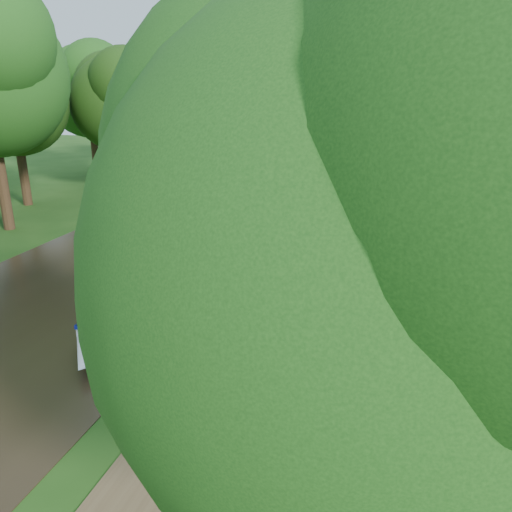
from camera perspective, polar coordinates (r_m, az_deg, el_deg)
The scene contains 16 objects.
ground at distance 18.82m, azimuth -0.64°, elevation -3.47°, with size 100.00×100.00×0.00m, color #1A4010.
canal_water at distance 21.24m, azimuth -16.31°, elevation -1.57°, with size 10.00×100.00×0.02m, color black.
towpath at distance 18.52m, azimuth 2.92°, elevation -3.83°, with size 2.20×100.00×0.03m, color brown.
plant_boat at distance 18.57m, azimuth -8.02°, elevation -1.16°, with size 2.29×13.52×2.30m.
tree_near_overhang at distance 19.75m, azimuth 13.11°, elevation 16.81°, with size 5.52×5.28×8.99m.
tree_near_mid at distance 31.73m, azimuth 15.96°, elevation 16.91°, with size 6.90×6.60×9.40m.
tree_near_far at distance 42.74m, azimuth 15.67°, elevation 18.10°, with size 7.59×7.26×10.30m.
tree_near_behind at distance 4.88m, azimuth 14.40°, elevation 3.38°, with size 6.44×6.16×8.68m.
tree_far_c at distance 35.93m, azimuth -15.56°, elevation 17.24°, with size 7.13×6.82×9.59m.
tree_far_d at distance 45.43m, azimuth -10.49°, elevation 18.91°, with size 8.05×7.70×10.85m.
tree_far_g at distance 34.26m, azimuth -26.10°, elevation 16.46°, with size 7.36×7.04×9.95m.
tree_far_h at distance 43.11m, azimuth -18.58°, elevation 17.95°, with size 7.82×7.48×10.49m.
second_boat at distance 36.45m, azimuth 3.70°, elevation 8.43°, with size 3.74×7.50×1.37m.
sandwich_board at distance 14.87m, azimuth -0.07°, elevation -7.90°, with size 0.65×0.66×0.95m.
pedestrian_pink at distance 36.25m, azimuth 9.48°, elevation 8.53°, with size 0.56×0.36×1.52m, color #EA6082.
verge_plant at distance 19.67m, azimuth -0.82°, elevation -1.85°, with size 0.35×0.30×0.39m, color #336F21.
Camera 1 is at (5.11, -16.63, 7.17)m, focal length 35.00 mm.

